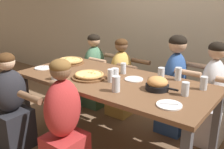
% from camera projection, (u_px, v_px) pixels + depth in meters
% --- Properties ---
extents(ground_plane, '(18.00, 18.00, 0.00)m').
position_uv_depth(ground_plane, '(112.00, 144.00, 2.86)').
color(ground_plane, brown).
rests_on(ground_plane, ground).
extents(dining_table, '(2.09, 0.94, 0.78)m').
position_uv_depth(dining_table, '(112.00, 86.00, 2.64)').
color(dining_table, brown).
rests_on(dining_table, ground).
extents(pizza_board_main, '(0.35, 0.35, 0.06)m').
position_uv_depth(pizza_board_main, '(70.00, 61.00, 3.21)').
color(pizza_board_main, brown).
rests_on(pizza_board_main, dining_table).
extents(pizza_board_second, '(0.37, 0.37, 0.05)m').
position_uv_depth(pizza_board_second, '(89.00, 75.00, 2.65)').
color(pizza_board_second, brown).
rests_on(pizza_board_second, dining_table).
extents(skillet_bowl, '(0.32, 0.22, 0.13)m').
position_uv_depth(skillet_bowl, '(157.00, 84.00, 2.31)').
color(skillet_bowl, black).
rests_on(skillet_bowl, dining_table).
extents(empty_plate_a, '(0.19, 0.19, 0.02)m').
position_uv_depth(empty_plate_a, '(134.00, 79.00, 2.60)').
color(empty_plate_a, white).
rests_on(empty_plate_a, dining_table).
extents(empty_plate_b, '(0.21, 0.21, 0.02)m').
position_uv_depth(empty_plate_b, '(169.00, 105.00, 1.99)').
color(empty_plate_b, white).
rests_on(empty_plate_b, dining_table).
extents(empty_plate_c, '(0.19, 0.19, 0.02)m').
position_uv_depth(empty_plate_c, '(43.00, 68.00, 3.00)').
color(empty_plate_c, white).
rests_on(empty_plate_c, dining_table).
extents(cocktail_glass_blue, '(0.08, 0.08, 0.11)m').
position_uv_depth(cocktail_glass_blue, '(55.00, 76.00, 2.60)').
color(cocktail_glass_blue, silver).
rests_on(cocktail_glass_blue, dining_table).
extents(drinking_glass_a, '(0.07, 0.07, 0.12)m').
position_uv_depth(drinking_glass_a, '(185.00, 90.00, 2.18)').
color(drinking_glass_a, silver).
rests_on(drinking_glass_a, dining_table).
extents(drinking_glass_b, '(0.07, 0.07, 0.13)m').
position_uv_depth(drinking_glass_b, '(178.00, 75.00, 2.57)').
color(drinking_glass_b, silver).
rests_on(drinking_glass_b, dining_table).
extents(drinking_glass_c, '(0.08, 0.08, 0.12)m').
position_uv_depth(drinking_glass_c, '(115.00, 74.00, 2.60)').
color(drinking_glass_c, silver).
rests_on(drinking_glass_c, dining_table).
extents(drinking_glass_d, '(0.06, 0.06, 0.13)m').
position_uv_depth(drinking_glass_d, '(111.00, 76.00, 2.52)').
color(drinking_glass_d, silver).
rests_on(drinking_glass_d, dining_table).
extents(drinking_glass_e, '(0.08, 0.08, 0.15)m').
position_uv_depth(drinking_glass_e, '(116.00, 85.00, 2.26)').
color(drinking_glass_e, silver).
rests_on(drinking_glass_e, dining_table).
extents(drinking_glass_f, '(0.07, 0.07, 0.12)m').
position_uv_depth(drinking_glass_f, '(161.00, 73.00, 2.60)').
color(drinking_glass_f, silver).
rests_on(drinking_glass_f, dining_table).
extents(drinking_glass_g, '(0.07, 0.07, 0.13)m').
position_uv_depth(drinking_glass_g, '(204.00, 83.00, 2.31)').
color(drinking_glass_g, silver).
rests_on(drinking_glass_g, dining_table).
extents(drinking_glass_h, '(0.06, 0.06, 0.12)m').
position_uv_depth(drinking_glass_h, '(123.00, 69.00, 2.79)').
color(drinking_glass_h, silver).
rests_on(drinking_glass_h, dining_table).
extents(diner_far_midright, '(0.51, 0.40, 1.20)m').
position_uv_depth(diner_far_midright, '(174.00, 89.00, 2.98)').
color(diner_far_midright, '#2D5193').
rests_on(diner_far_midright, ground).
extents(diner_near_left, '(0.51, 0.40, 1.08)m').
position_uv_depth(diner_near_left, '(12.00, 107.00, 2.65)').
color(diner_near_left, '#232328').
rests_on(diner_near_left, ground).
extents(diner_far_midleft, '(0.51, 0.40, 1.08)m').
position_uv_depth(diner_far_midleft, '(121.00, 81.00, 3.45)').
color(diner_far_midleft, gold).
rests_on(diner_far_midleft, ground).
extents(diner_far_left, '(0.51, 0.40, 1.10)m').
position_uv_depth(diner_far_left, '(95.00, 74.00, 3.72)').
color(diner_far_left, '#477556').
rests_on(diner_far_left, ground).
extents(diner_near_center, '(0.51, 0.40, 1.14)m').
position_uv_depth(diner_near_center, '(64.00, 129.00, 2.18)').
color(diner_near_center, '#B22D2D').
rests_on(diner_near_center, ground).
extents(diner_far_right, '(0.51, 0.40, 1.17)m').
position_uv_depth(diner_far_right, '(211.00, 100.00, 2.74)').
color(diner_far_right, silver).
rests_on(diner_far_right, ground).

